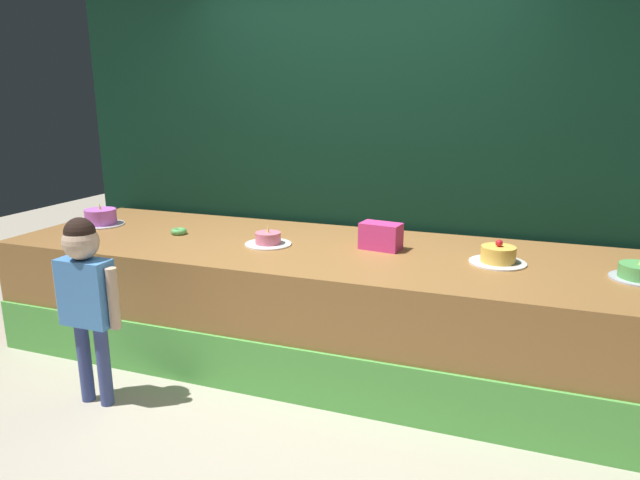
% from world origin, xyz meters
% --- Properties ---
extents(ground_plane, '(12.00, 12.00, 0.00)m').
position_xyz_m(ground_plane, '(0.00, 0.00, 0.00)').
color(ground_plane, '#BCB29E').
extents(stage_platform, '(4.27, 1.30, 0.76)m').
position_xyz_m(stage_platform, '(0.00, 0.64, 0.38)').
color(stage_platform, '#9E6B38').
rests_on(stage_platform, ground_plane).
extents(curtain_backdrop, '(4.71, 0.08, 2.87)m').
position_xyz_m(curtain_backdrop, '(0.00, 1.38, 1.43)').
color(curtain_backdrop, black).
rests_on(curtain_backdrop, ground_plane).
extents(child_figure, '(0.42, 0.19, 1.09)m').
position_xyz_m(child_figure, '(-1.02, -0.38, 0.71)').
color(child_figure, '#3F4C8C').
rests_on(child_figure, ground_plane).
extents(pink_box, '(0.27, 0.18, 0.17)m').
position_xyz_m(pink_box, '(0.36, 0.72, 0.85)').
color(pink_box, '#E63A90').
rests_on(pink_box, stage_platform).
extents(donut, '(0.11, 0.11, 0.04)m').
position_xyz_m(donut, '(-1.09, 0.62, 0.78)').
color(donut, '#59B259').
rests_on(donut, stage_platform).
extents(cake_far_left, '(0.34, 0.34, 0.17)m').
position_xyz_m(cake_far_left, '(-1.81, 0.67, 0.82)').
color(cake_far_left, silver).
rests_on(cake_far_left, stage_platform).
extents(cake_center_left, '(0.31, 0.31, 0.14)m').
position_xyz_m(cake_center_left, '(-0.36, 0.57, 0.80)').
color(cake_center_left, white).
rests_on(cake_center_left, stage_platform).
extents(cake_center_right, '(0.33, 0.33, 0.14)m').
position_xyz_m(cake_center_right, '(1.09, 0.65, 0.81)').
color(cake_center_right, white).
rests_on(cake_center_right, stage_platform).
extents(cake_far_right, '(0.29, 0.29, 0.13)m').
position_xyz_m(cake_far_right, '(1.81, 0.59, 0.80)').
color(cake_far_right, silver).
rests_on(cake_far_right, stage_platform).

